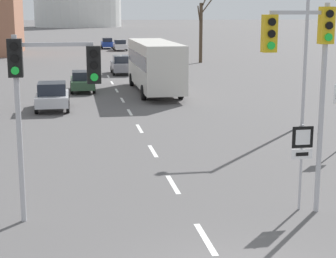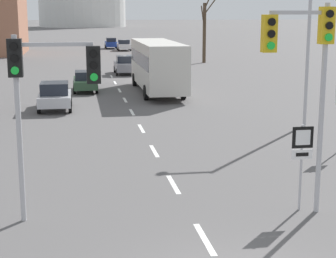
{
  "view_description": "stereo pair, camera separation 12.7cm",
  "coord_description": "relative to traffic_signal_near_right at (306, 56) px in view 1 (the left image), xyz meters",
  "views": [
    {
      "loc": [
        -3.09,
        -9.73,
        5.45
      ],
      "look_at": [
        -0.47,
        5.54,
        2.22
      ],
      "focal_mm": 60.0,
      "sensor_mm": 36.0,
      "label": 1
    },
    {
      "loc": [
        -2.97,
        -9.75,
        5.45
      ],
      "look_at": [
        -0.47,
        5.54,
        2.22
      ],
      "focal_mm": 60.0,
      "sensor_mm": 36.0,
      "label": 2
    }
  ],
  "objects": [
    {
      "name": "sedan_far_left",
      "position": [
        -5.38,
        25.56,
        -3.58
      ],
      "size": [
        1.69,
        4.09,
        1.43
      ],
      "color": "#2D4C33",
      "rests_on": "ground_plane"
    },
    {
      "name": "street_lamp_right",
      "position": [
        4.56,
        11.48,
        0.36
      ],
      "size": [
        2.12,
        0.36,
        7.52
      ],
      "color": "#B2B2B7",
      "rests_on": "ground_plane"
    },
    {
      "name": "traffic_signal_near_right",
      "position": [
        0.0,
        0.0,
        0.0
      ],
      "size": [
        1.91,
        0.34,
        5.69
      ],
      "color": "#B2B2B7",
      "rests_on": "ground_plane"
    },
    {
      "name": "lane_stripe_7",
      "position": [
        -2.99,
        30.11,
        -4.31
      ],
      "size": [
        0.16,
        2.0,
        0.01
      ],
      "primitive_type": "cube",
      "color": "silver",
      "rests_on": "ground_plane"
    },
    {
      "name": "traffic_signal_near_left",
      "position": [
        -6.79,
        0.6,
        -0.59
      ],
      "size": [
        2.31,
        0.34,
        4.9
      ],
      "color": "#B2B2B7",
      "rests_on": "ground_plane"
    },
    {
      "name": "sedan_mid_centre",
      "position": [
        -1.64,
        36.36,
        -3.48
      ],
      "size": [
        1.86,
        4.19,
        1.66
      ],
      "color": "slate",
      "rests_on": "ground_plane"
    },
    {
      "name": "route_sign_post",
      "position": [
        0.1,
        0.21,
        -2.65
      ],
      "size": [
        0.6,
        0.08,
        2.44
      ],
      "color": "#B2B2B7",
      "rests_on": "ground_plane"
    },
    {
      "name": "lane_stripe_8",
      "position": [
        -2.99,
        34.61,
        -4.31
      ],
      "size": [
        0.16,
        2.0,
        0.01
      ],
      "primitive_type": "cube",
      "color": "silver",
      "rests_on": "ground_plane"
    },
    {
      "name": "sedan_near_left",
      "position": [
        -0.65,
        72.51,
        -3.48
      ],
      "size": [
        1.78,
        3.92,
        1.63
      ],
      "color": "navy",
      "rests_on": "ground_plane"
    },
    {
      "name": "lane_stripe_1",
      "position": [
        -2.99,
        3.11,
        -4.31
      ],
      "size": [
        0.16,
        2.0,
        0.01
      ],
      "primitive_type": "cube",
      "color": "silver",
      "rests_on": "ground_plane"
    },
    {
      "name": "lane_stripe_4",
      "position": [
        -2.99,
        16.61,
        -4.31
      ],
      "size": [
        0.16,
        2.0,
        0.01
      ],
      "primitive_type": "cube",
      "color": "silver",
      "rests_on": "ground_plane"
    },
    {
      "name": "sedan_far_right",
      "position": [
        0.91,
        67.69,
        -3.52
      ],
      "size": [
        1.87,
        3.92,
        1.56
      ],
      "color": "silver",
      "rests_on": "ground_plane"
    },
    {
      "name": "bare_tree_right_near",
      "position": [
        7.99,
        46.4,
        -0.59
      ],
      "size": [
        2.76,
        1.75,
        8.34
      ],
      "color": "#473828",
      "rests_on": "ground_plane"
    },
    {
      "name": "lane_stripe_2",
      "position": [
        -2.99,
        7.61,
        -4.31
      ],
      "size": [
        0.16,
        2.0,
        0.01
      ],
      "primitive_type": "cube",
      "color": "silver",
      "rests_on": "ground_plane"
    },
    {
      "name": "lane_stripe_5",
      "position": [
        -2.99,
        21.11,
        -4.31
      ],
      "size": [
        0.16,
        2.0,
        0.01
      ],
      "primitive_type": "cube",
      "color": "silver",
      "rests_on": "ground_plane"
    },
    {
      "name": "lane_stripe_3",
      "position": [
        -2.99,
        12.11,
        -4.31
      ],
      "size": [
        0.16,
        2.0,
        0.01
      ],
      "primitive_type": "cube",
      "color": "silver",
      "rests_on": "ground_plane"
    },
    {
      "name": "lane_stripe_6",
      "position": [
        -2.99,
        25.61,
        -4.31
      ],
      "size": [
        0.16,
        2.0,
        0.01
      ],
      "primitive_type": "cube",
      "color": "silver",
      "rests_on": "ground_plane"
    },
    {
      "name": "lane_stripe_0",
      "position": [
        -2.99,
        -1.39,
        -4.31
      ],
      "size": [
        0.16,
        2.0,
        0.01
      ],
      "primitive_type": "cube",
      "color": "silver",
      "rests_on": "ground_plane"
    },
    {
      "name": "sedan_near_right",
      "position": [
        -7.22,
        18.16,
        -3.51
      ],
      "size": [
        1.88,
        3.83,
        1.58
      ],
      "color": "#B7B7BC",
      "rests_on": "ground_plane"
    },
    {
      "name": "city_bus",
      "position": [
        -0.48,
        24.13,
        -2.26
      ],
      "size": [
        2.66,
        10.8,
        3.48
      ],
      "color": "beige",
      "rests_on": "ground_plane"
    }
  ]
}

